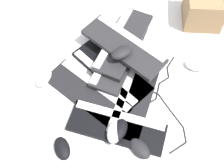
{
  "coord_description": "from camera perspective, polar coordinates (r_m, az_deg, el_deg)",
  "views": [
    {
      "loc": [
        -0.82,
        -0.13,
        1.32
      ],
      "look_at": [
        -0.08,
        -0.02,
        0.06
      ],
      "focal_mm": 50.0,
      "sensor_mm": 36.0,
      "label": 1
    }
  ],
  "objects": [
    {
      "name": "cardboard_box",
      "position": [
        1.79,
        16.45,
        13.19
      ],
      "size": [
        0.22,
        0.22,
        0.18
      ],
      "primitive_type": "cube",
      "rotation": [
        0.0,
        0.0,
        4.8
      ],
      "color": "olive",
      "rests_on": "ground"
    },
    {
      "name": "mouse_5",
      "position": [
        1.63,
        15.05,
        3.31
      ],
      "size": [
        0.08,
        0.12,
        0.04
      ],
      "primitive_type": "ellipsoid",
      "rotation": [
        0.0,
        0.0,
        4.59
      ],
      "color": "silver",
      "rests_on": "ground"
    },
    {
      "name": "cable_1",
      "position": [
        1.51,
        7.41,
        -2.3
      ],
      "size": [
        0.52,
        0.19,
        0.01
      ],
      "color": "black",
      "rests_on": "ground"
    },
    {
      "name": "mouse_3",
      "position": [
        1.57,
        -12.36,
        1.05
      ],
      "size": [
        0.12,
        0.1,
        0.04
      ],
      "primitive_type": "ellipsoid",
      "rotation": [
        0.0,
        0.0,
        2.83
      ],
      "color": "#B7B7BC",
      "rests_on": "ground"
    },
    {
      "name": "mouse_2",
      "position": [
        1.37,
        0.48,
        -8.74
      ],
      "size": [
        0.11,
        0.07,
        0.04
      ],
      "primitive_type": "ellipsoid",
      "rotation": [
        0.0,
        0.0,
        3.1
      ],
      "color": "#B7B7BC",
      "rests_on": "keyboard_2"
    },
    {
      "name": "mouse_1",
      "position": [
        1.47,
        1.83,
        5.82
      ],
      "size": [
        0.12,
        0.13,
        0.04
      ],
      "primitive_type": "ellipsoid",
      "rotation": [
        0.0,
        0.0,
        2.27
      ],
      "color": "black",
      "rests_on": "keyboard_6"
    },
    {
      "name": "ground_plane",
      "position": [
        1.56,
        -0.15,
        1.35
      ],
      "size": [
        3.2,
        3.2,
        0.0
      ],
      "primitive_type": "plane",
      "color": "white"
    },
    {
      "name": "keyboard_3",
      "position": [
        1.49,
        4.14,
        -2.47
      ],
      "size": [
        0.46,
        0.22,
        0.03
      ],
      "color": "black",
      "rests_on": "ground"
    },
    {
      "name": "keyboard_5",
      "position": [
        1.6,
        2.07,
        7.71
      ],
      "size": [
        0.46,
        0.27,
        0.03
      ],
      "color": "#232326",
      "rests_on": "keyboard_4"
    },
    {
      "name": "mouse_6",
      "position": [
        1.38,
        5.13,
        -11.69
      ],
      "size": [
        0.12,
        0.13,
        0.04
      ],
      "primitive_type": "ellipsoid",
      "rotation": [
        0.0,
        0.0,
        0.85
      ],
      "color": "black",
      "rests_on": "ground"
    },
    {
      "name": "keyboard_0",
      "position": [
        1.56,
        0.06,
        2.27
      ],
      "size": [
        0.39,
        0.44,
        0.03
      ],
      "color": "black",
      "rests_on": "ground"
    },
    {
      "name": "keyboard_4",
      "position": [
        1.58,
        1.29,
        5.16
      ],
      "size": [
        0.46,
        0.25,
        0.03
      ],
      "color": "#232326",
      "rests_on": "keyboard_0"
    },
    {
      "name": "cable_0",
      "position": [
        1.52,
        5.45,
        -1.37
      ],
      "size": [
        0.57,
        0.53,
        0.01
      ],
      "color": "black",
      "rests_on": "ground"
    },
    {
      "name": "keyboard_6",
      "position": [
        1.54,
        2.19,
        7.0
      ],
      "size": [
        0.37,
        0.45,
        0.03
      ],
      "color": "#232326",
      "rests_on": "keyboard_5"
    },
    {
      "name": "keyboard_1",
      "position": [
        1.5,
        -4.43,
        -1.74
      ],
      "size": [
        0.36,
        0.45,
        0.03
      ],
      "color": "black",
      "rests_on": "ground"
    },
    {
      "name": "keyboard_2",
      "position": [
        1.42,
        0.92,
        -7.87
      ],
      "size": [
        0.21,
        0.46,
        0.03
      ],
      "color": "black",
      "rests_on": "ground"
    },
    {
      "name": "mouse_4",
      "position": [
        1.38,
        1.32,
        -8.37
      ],
      "size": [
        0.12,
        0.09,
        0.04
      ],
      "primitive_type": "ellipsoid",
      "rotation": [
        0.0,
        0.0,
        2.92
      ],
      "color": "black",
      "rests_on": "keyboard_2"
    },
    {
      "name": "mouse_0",
      "position": [
        1.4,
        -9.09,
        -11.54
      ],
      "size": [
        0.13,
        0.11,
        0.04
      ],
      "primitive_type": "ellipsoid",
      "rotation": [
        0.0,
        0.0,
        3.66
      ],
      "color": "black",
      "rests_on": "ground"
    }
  ]
}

